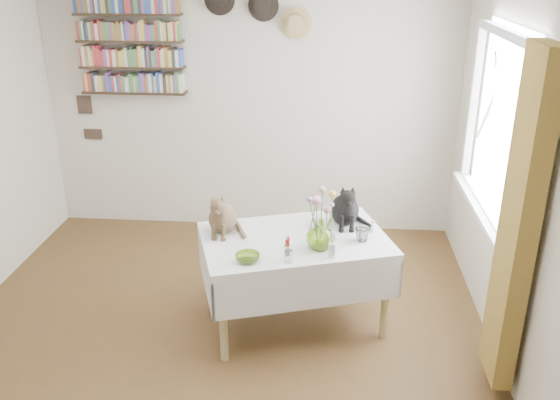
# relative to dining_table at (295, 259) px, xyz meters

# --- Properties ---
(room) EXTENTS (4.08, 4.58, 2.58)m
(room) POSITION_rel_dining_table_xyz_m (-0.55, -0.50, 0.71)
(room) COLOR brown
(room) RESTS_ON ground
(window) EXTENTS (0.12, 1.52, 1.32)m
(window) POSITION_rel_dining_table_xyz_m (1.41, 0.30, 0.86)
(window) COLOR white
(window) RESTS_ON room
(curtain) EXTENTS (0.12, 0.38, 2.10)m
(curtain) POSITION_rel_dining_table_xyz_m (1.35, -0.62, 0.61)
(curtain) COLOR brown
(curtain) RESTS_ON room
(dining_table) EXTENTS (1.53, 1.22, 0.72)m
(dining_table) POSITION_rel_dining_table_xyz_m (0.00, 0.00, 0.00)
(dining_table) COLOR white
(dining_table) RESTS_ON room
(tabby_cat) EXTENTS (0.24, 0.30, 0.34)m
(tabby_cat) POSITION_rel_dining_table_xyz_m (-0.54, 0.06, 0.35)
(tabby_cat) COLOR brown
(tabby_cat) RESTS_ON dining_table
(black_cat) EXTENTS (0.27, 0.33, 0.36)m
(black_cat) POSITION_rel_dining_table_xyz_m (0.36, 0.28, 0.35)
(black_cat) COLOR black
(black_cat) RESTS_ON dining_table
(flower_vase) EXTENTS (0.28, 0.28, 0.22)m
(flower_vase) POSITION_rel_dining_table_xyz_m (0.19, -0.15, 0.28)
(flower_vase) COLOR #ABD14A
(flower_vase) RESTS_ON dining_table
(green_bowl) EXTENTS (0.18, 0.18, 0.05)m
(green_bowl) POSITION_rel_dining_table_xyz_m (-0.29, -0.38, 0.20)
(green_bowl) COLOR #ABD14A
(green_bowl) RESTS_ON dining_table
(drinking_glass) EXTENTS (0.13, 0.13, 0.11)m
(drinking_glass) POSITION_rel_dining_table_xyz_m (0.49, -0.01, 0.23)
(drinking_glass) COLOR white
(drinking_glass) RESTS_ON dining_table
(candlestick) EXTENTS (0.05, 0.05, 0.19)m
(candlestick) POSITION_rel_dining_table_xyz_m (0.27, -0.28, 0.24)
(candlestick) COLOR white
(candlestick) RESTS_ON dining_table
(berry_jar) EXTENTS (0.05, 0.05, 0.21)m
(berry_jar) POSITION_rel_dining_table_xyz_m (-0.02, -0.37, 0.27)
(berry_jar) COLOR white
(berry_jar) RESTS_ON dining_table
(porcelain_figurine) EXTENTS (0.05, 0.05, 0.10)m
(porcelain_figurine) POSITION_rel_dining_table_xyz_m (0.57, 0.15, 0.22)
(porcelain_figurine) COLOR white
(porcelain_figurine) RESTS_ON dining_table
(flower_bouquet) EXTENTS (0.17, 0.13, 0.39)m
(flower_bouquet) POSITION_rel_dining_table_xyz_m (0.19, -0.14, 0.52)
(flower_bouquet) COLOR #4C7233
(flower_bouquet) RESTS_ON flower_vase
(bookshelf_unit) EXTENTS (1.00, 0.16, 0.91)m
(bookshelf_unit) POSITION_rel_dining_table_xyz_m (-1.65, 1.66, 1.30)
(bookshelf_unit) COLOR #312215
(bookshelf_unit) RESTS_ON room
(wall_hats) EXTENTS (0.98, 0.09, 0.48)m
(wall_hats) POSITION_rel_dining_table_xyz_m (-0.43, 1.69, 1.63)
(wall_hats) COLOR black
(wall_hats) RESTS_ON room
(wall_art_plaques) EXTENTS (0.21, 0.02, 0.44)m
(wall_art_plaques) POSITION_rel_dining_table_xyz_m (-2.18, 1.73, 0.59)
(wall_art_plaques) COLOR #38281E
(wall_art_plaques) RESTS_ON room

